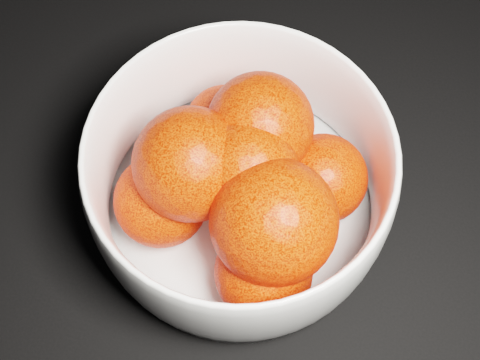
# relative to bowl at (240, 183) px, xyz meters

# --- Properties ---
(bowl) EXTENTS (0.23, 0.23, 0.11)m
(bowl) POSITION_rel_bowl_xyz_m (0.00, 0.00, 0.00)
(bowl) COLOR white
(bowl) RESTS_ON ground
(orange_pile) EXTENTS (0.19, 0.18, 0.12)m
(orange_pile) POSITION_rel_bowl_xyz_m (0.00, -0.01, 0.02)
(orange_pile) COLOR red
(orange_pile) RESTS_ON bowl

